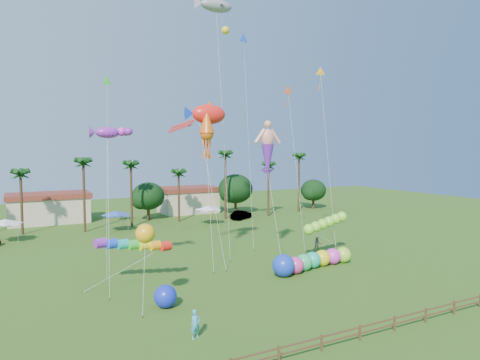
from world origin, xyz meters
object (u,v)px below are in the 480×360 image
car_b (241,215)px  spectator_a (195,324)px  caterpillar_inflatable (310,261)px  blue_ball (165,296)px  spectator_b (317,244)px

car_b → spectator_a: (-24.07, -39.16, 0.17)m
caterpillar_inflatable → blue_ball: 16.12m
car_b → blue_ball: (-24.10, -33.21, 0.11)m
caterpillar_inflatable → blue_ball: caterpillar_inflatable is taller
spectator_b → blue_ball: size_ratio=1.08×
blue_ball → spectator_b: bearing=22.2°
blue_ball → spectator_a: bearing=-89.7°
spectator_b → caterpillar_inflatable: size_ratio=0.18×
car_b → caterpillar_inflatable: bearing=134.0°
car_b → blue_ball: blue_ball is taller
spectator_a → blue_ball: 5.96m
spectator_a → blue_ball: size_ratio=1.07×
spectator_b → caterpillar_inflatable: caterpillar_inflatable is taller
car_b → spectator_b: 24.83m
spectator_a → caterpillar_inflatable: size_ratio=0.18×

